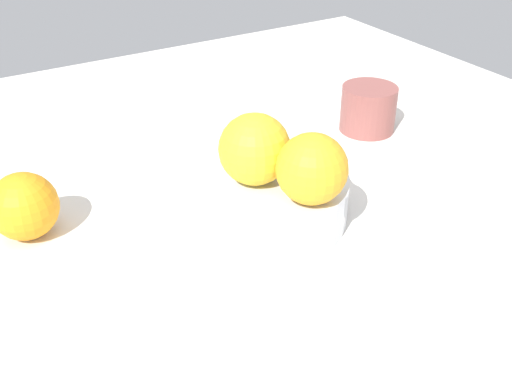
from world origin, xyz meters
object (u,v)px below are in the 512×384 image
at_px(orange_loose_0, 24,206).
at_px(ceramic_cup, 368,109).
at_px(orange_in_bowl_0, 255,149).
at_px(fruit_bowl, 256,197).
at_px(orange_in_bowl_1, 312,169).

xyz_separation_m(orange_loose_0, ceramic_cup, (0.44, 0.01, -0.00)).
bearing_deg(orange_in_bowl_0, orange_loose_0, 154.94).
bearing_deg(fruit_bowl, orange_loose_0, 157.50).
bearing_deg(orange_in_bowl_1, orange_in_bowl_0, 114.42).
relative_size(orange_in_bowl_1, ceramic_cup, 0.93).
bearing_deg(fruit_bowl, orange_in_bowl_1, -73.37).
xyz_separation_m(orange_in_bowl_1, ceramic_cup, (0.21, 0.17, -0.05)).
distance_m(fruit_bowl, orange_in_bowl_1, 0.09).
distance_m(orange_loose_0, ceramic_cup, 0.44).
relative_size(fruit_bowl, ceramic_cup, 2.61).
bearing_deg(ceramic_cup, orange_in_bowl_1, -141.89).
xyz_separation_m(fruit_bowl, orange_loose_0, (-0.21, 0.09, 0.01)).
relative_size(orange_in_bowl_0, orange_loose_0, 1.05).
distance_m(orange_in_bowl_0, orange_in_bowl_1, 0.06).
relative_size(orange_loose_0, ceramic_cup, 0.93).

